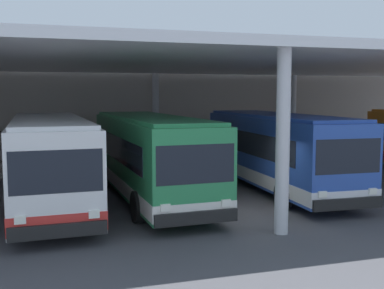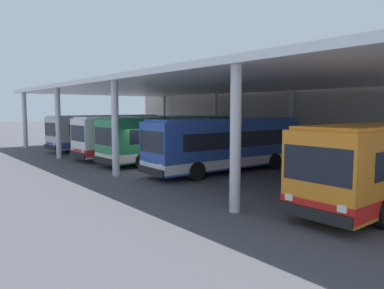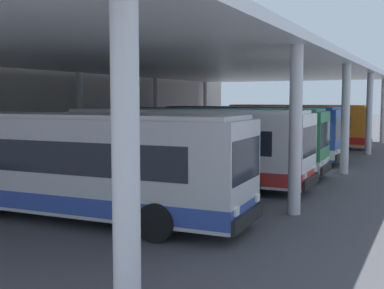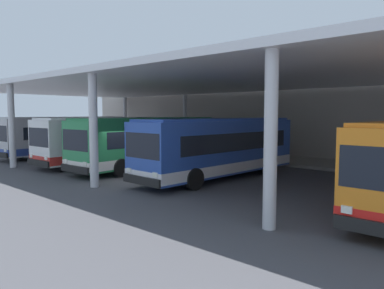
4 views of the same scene
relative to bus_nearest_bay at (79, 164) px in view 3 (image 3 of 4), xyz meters
name	(u,v)px [view 3 (image 3 of 4)]	position (x,y,z in m)	size (l,w,h in m)	color
ground_plane	(293,170)	(12.73, -3.10, -1.66)	(200.00, 200.00, 0.00)	#47474C
platform_kerb	(104,157)	(12.73, 8.65, -1.57)	(42.00, 4.50, 0.18)	gray
station_building_facade	(61,101)	(12.73, 11.90, 1.81)	(48.00, 1.60, 6.93)	#ADA399
canopy_shelter	(195,68)	(12.73, 2.40, 3.63)	(40.00, 17.00, 5.55)	silver
bus_nearest_bay	(79,164)	(0.00, 0.00, 0.00)	(3.09, 10.64, 3.17)	#B7B7BC
bus_second_bay	(184,146)	(6.45, -0.15, 0.00)	(2.90, 10.59, 3.17)	white
bus_middle_bay	(215,139)	(10.11, 0.03, 0.00)	(2.98, 10.61, 3.17)	#28844C
bus_far_bay	(249,132)	(15.55, 0.25, 0.00)	(2.96, 10.60, 3.17)	#284CA8
bus_departing	(296,125)	(25.01, -0.07, 0.00)	(2.73, 10.53, 3.17)	orange
bench_waiting	(79,151)	(10.56, 8.71, -0.99)	(1.80, 0.45, 0.92)	#383D47
trash_bin	(115,145)	(14.14, 8.83, -0.98)	(0.52, 0.52, 0.98)	maroon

